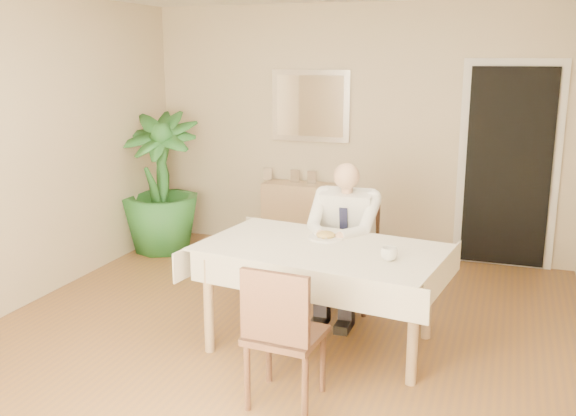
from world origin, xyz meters
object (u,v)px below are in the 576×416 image
(dining_table, at_px, (321,258))
(coffee_mug, at_px, (389,254))
(chair_far, at_px, (351,244))
(potted_palm, at_px, (160,183))
(chair_near, at_px, (281,330))
(sideboard, at_px, (305,217))
(seated_man, at_px, (342,233))

(dining_table, relative_size, coffee_mug, 16.67)
(dining_table, height_order, chair_far, chair_far)
(coffee_mug, bearing_deg, potted_palm, 146.69)
(chair_far, relative_size, chair_near, 1.03)
(coffee_mug, bearing_deg, chair_near, -122.94)
(chair_near, bearing_deg, potted_palm, 136.32)
(dining_table, distance_m, sideboard, 2.40)
(dining_table, bearing_deg, chair_near, -80.51)
(chair_far, xyz_separation_m, seated_man, (-0.00, -0.29, 0.17))
(chair_far, xyz_separation_m, coffee_mug, (0.51, -1.03, 0.27))
(dining_table, relative_size, chair_near, 2.07)
(chair_far, xyz_separation_m, chair_near, (0.02, -1.79, -0.02))
(chair_far, distance_m, potted_palm, 2.44)
(seated_man, bearing_deg, potted_palm, 154.41)
(coffee_mug, relative_size, potted_palm, 0.07)
(seated_man, relative_size, sideboard, 1.36)
(seated_man, bearing_deg, sideboard, 116.95)
(coffee_mug, height_order, sideboard, coffee_mug)
(chair_near, xyz_separation_m, seated_man, (-0.02, 1.50, 0.19))
(dining_table, xyz_separation_m, chair_near, (0.02, -0.90, -0.16))
(potted_palm, bearing_deg, coffee_mug, -33.31)
(dining_table, bearing_deg, coffee_mug, -8.37)
(chair_far, bearing_deg, potted_palm, 161.94)
(seated_man, relative_size, coffee_mug, 11.19)
(chair_far, xyz_separation_m, potted_palm, (-2.29, 0.81, 0.22))
(chair_far, distance_m, sideboard, 1.59)
(coffee_mug, bearing_deg, chair_far, 116.24)
(chair_far, bearing_deg, chair_near, -87.97)
(sideboard, bearing_deg, potted_palm, -160.79)
(dining_table, height_order, sideboard, dining_table)
(dining_table, xyz_separation_m, chair_far, (0.00, 0.88, -0.15))
(dining_table, distance_m, coffee_mug, 0.55)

